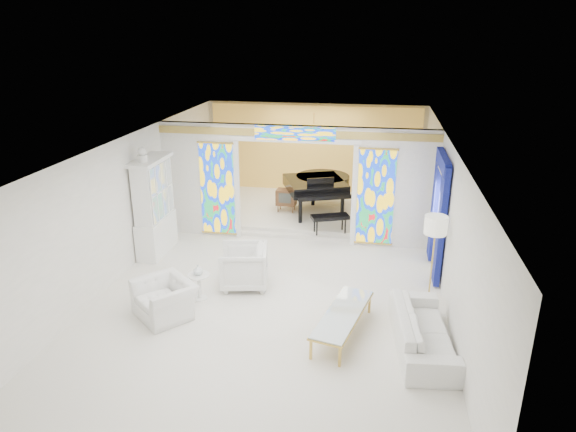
% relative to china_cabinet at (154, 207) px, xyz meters
% --- Properties ---
extents(floor, '(12.00, 12.00, 0.00)m').
position_rel_china_cabinet_xyz_m(floor, '(3.22, -0.60, -1.17)').
color(floor, silver).
rests_on(floor, ground).
extents(ceiling, '(7.00, 12.00, 0.02)m').
position_rel_china_cabinet_xyz_m(ceiling, '(3.22, -0.60, 1.83)').
color(ceiling, white).
rests_on(ceiling, wall_back).
extents(wall_back, '(7.00, 0.02, 3.00)m').
position_rel_china_cabinet_xyz_m(wall_back, '(3.22, 5.40, 0.33)').
color(wall_back, silver).
rests_on(wall_back, floor).
extents(wall_front, '(7.00, 0.02, 3.00)m').
position_rel_china_cabinet_xyz_m(wall_front, '(3.22, -6.60, 0.33)').
color(wall_front, silver).
rests_on(wall_front, floor).
extents(wall_left, '(0.02, 12.00, 3.00)m').
position_rel_china_cabinet_xyz_m(wall_left, '(-0.28, -0.60, 0.33)').
color(wall_left, silver).
rests_on(wall_left, floor).
extents(wall_right, '(0.02, 12.00, 3.00)m').
position_rel_china_cabinet_xyz_m(wall_right, '(6.72, -0.60, 0.33)').
color(wall_right, silver).
rests_on(wall_right, floor).
extents(partition_wall, '(7.00, 0.22, 3.00)m').
position_rel_china_cabinet_xyz_m(partition_wall, '(3.22, 1.40, 0.48)').
color(partition_wall, silver).
rests_on(partition_wall, floor).
extents(stained_glass_left, '(0.90, 0.04, 2.40)m').
position_rel_china_cabinet_xyz_m(stained_glass_left, '(1.19, 1.29, 0.13)').
color(stained_glass_left, gold).
rests_on(stained_glass_left, partition_wall).
extents(stained_glass_right, '(0.90, 0.04, 2.40)m').
position_rel_china_cabinet_xyz_m(stained_glass_right, '(5.25, 1.29, 0.13)').
color(stained_glass_right, gold).
rests_on(stained_glass_right, partition_wall).
extents(stained_glass_transom, '(2.00, 0.04, 0.34)m').
position_rel_china_cabinet_xyz_m(stained_glass_transom, '(3.22, 1.29, 1.65)').
color(stained_glass_transom, gold).
rests_on(stained_glass_transom, partition_wall).
extents(alcove_platform, '(6.80, 3.80, 0.18)m').
position_rel_china_cabinet_xyz_m(alcove_platform, '(3.22, 3.50, -1.08)').
color(alcove_platform, silver).
rests_on(alcove_platform, floor).
extents(gold_curtain_back, '(6.70, 0.10, 2.90)m').
position_rel_china_cabinet_xyz_m(gold_curtain_back, '(3.22, 5.28, 0.33)').
color(gold_curtain_back, '#FFCB58').
rests_on(gold_curtain_back, wall_back).
extents(chandelier, '(0.48, 0.48, 0.30)m').
position_rel_china_cabinet_xyz_m(chandelier, '(3.42, 3.40, 1.38)').
color(chandelier, gold).
rests_on(chandelier, ceiling).
extents(blue_drapes, '(0.14, 1.85, 2.65)m').
position_rel_china_cabinet_xyz_m(blue_drapes, '(6.62, 0.10, 0.41)').
color(blue_drapes, navy).
rests_on(blue_drapes, wall_right).
extents(china_cabinet, '(0.56, 1.46, 2.72)m').
position_rel_china_cabinet_xyz_m(china_cabinet, '(0.00, 0.00, 0.00)').
color(china_cabinet, white).
rests_on(china_cabinet, floor).
extents(armchair_left, '(1.44, 1.43, 0.71)m').
position_rel_china_cabinet_xyz_m(armchair_left, '(1.37, -2.82, -0.82)').
color(armchair_left, white).
rests_on(armchair_left, floor).
extents(armchair_right, '(1.16, 1.14, 0.90)m').
position_rel_china_cabinet_xyz_m(armchair_right, '(2.55, -1.36, -0.72)').
color(armchair_right, white).
rests_on(armchair_right, floor).
extents(sofa, '(1.12, 2.38, 0.67)m').
position_rel_china_cabinet_xyz_m(sofa, '(6.17, -3.04, -0.83)').
color(sofa, white).
rests_on(sofa, floor).
extents(side_table, '(0.46, 0.46, 0.55)m').
position_rel_china_cabinet_xyz_m(side_table, '(1.80, -2.09, -0.81)').
color(side_table, white).
rests_on(side_table, floor).
extents(vase, '(0.26, 0.26, 0.21)m').
position_rel_china_cabinet_xyz_m(vase, '(1.80, -2.09, -0.51)').
color(vase, white).
rests_on(vase, side_table).
extents(coffee_table, '(1.06, 2.08, 0.44)m').
position_rel_china_cabinet_xyz_m(coffee_table, '(4.78, -2.88, -0.76)').
color(coffee_table, silver).
rests_on(coffee_table, floor).
extents(floor_lamp, '(0.46, 0.46, 1.83)m').
position_rel_china_cabinet_xyz_m(floor_lamp, '(6.42, -1.35, 0.39)').
color(floor_lamp, gold).
rests_on(floor_lamp, floor).
extents(grand_piano, '(2.22, 3.36, 1.20)m').
position_rel_china_cabinet_xyz_m(grand_piano, '(3.62, 3.23, -0.18)').
color(grand_piano, black).
rests_on(grand_piano, alcove_platform).
extents(tv_console, '(0.58, 0.42, 0.66)m').
position_rel_china_cabinet_xyz_m(tv_console, '(2.69, 3.03, -0.56)').
color(tv_console, brown).
rests_on(tv_console, alcove_platform).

